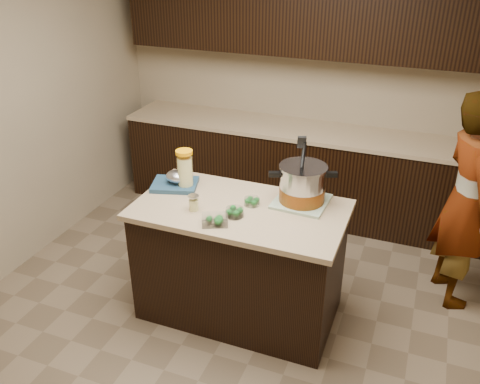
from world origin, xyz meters
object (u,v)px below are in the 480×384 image
object	(u,v)px
island	(240,261)
stock_pot	(302,186)
lemonade_pitcher	(185,171)
person	(467,201)

from	to	relation	value
island	stock_pot	xyz separation A→B (m)	(0.38, 0.22, 0.58)
island	lemonade_pitcher	size ratio (longest dim) A/B	4.86
stock_pot	person	bearing A→B (deg)	6.91
island	person	distance (m)	1.72
island	stock_pot	world-z (taller)	stock_pot
island	person	world-z (taller)	person
island	stock_pot	bearing A→B (deg)	30.39
lemonade_pitcher	person	distance (m)	2.07
stock_pot	lemonade_pitcher	size ratio (longest dim) A/B	1.58
person	stock_pot	bearing A→B (deg)	95.27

